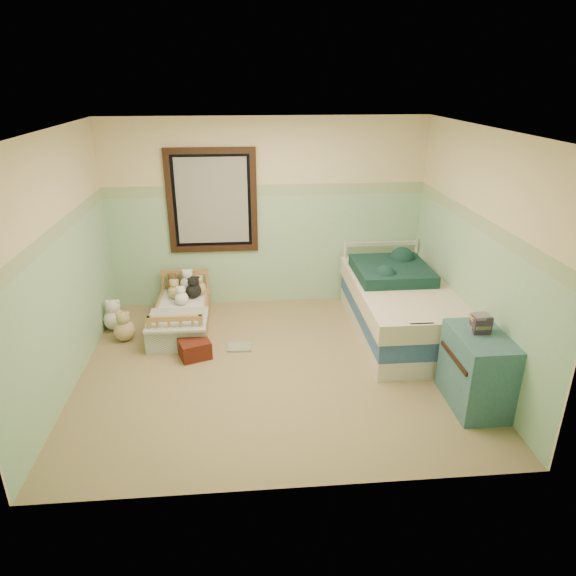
{
  "coord_description": "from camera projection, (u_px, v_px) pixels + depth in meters",
  "views": [
    {
      "loc": [
        -0.29,
        -4.86,
        2.96
      ],
      "look_at": [
        0.16,
        0.35,
        0.78
      ],
      "focal_mm": 31.98,
      "sensor_mm": 36.0,
      "label": 1
    }
  ],
  "objects": [
    {
      "name": "plush_bed_white",
      "position": [
        188.0,
        284.0,
        6.82
      ],
      "size": [
        0.21,
        0.21,
        0.21
      ],
      "primitive_type": "sphere",
      "color": "white",
      "rests_on": "toddler_mattress"
    },
    {
      "name": "plush_bed_brown",
      "position": [
        173.0,
        286.0,
        6.81
      ],
      "size": [
        0.18,
        0.18,
        0.18
      ],
      "primitive_type": "sphere",
      "color": "brown",
      "rests_on": "toddler_mattress"
    },
    {
      "name": "toddler_bed_frame",
      "position": [
        182.0,
        321.0,
        6.47
      ],
      "size": [
        0.64,
        1.28,
        0.16
      ],
      "primitive_type": "cube",
      "color": "#A1703C",
      "rests_on": "floor"
    },
    {
      "name": "ceiling",
      "position": [
        273.0,
        128.0,
        4.66
      ],
      "size": [
        4.2,
        3.6,
        0.02
      ],
      "primitive_type": "cube",
      "color": "white",
      "rests_on": "wall_back"
    },
    {
      "name": "extra_plush_2",
      "position": [
        199.0,
        288.0,
        6.71
      ],
      "size": [
        0.19,
        0.19,
        0.19
      ],
      "primitive_type": "sphere",
      "color": "tan",
      "rests_on": "toddler_mattress"
    },
    {
      "name": "twin_boxspring",
      "position": [
        400.0,
        310.0,
        6.21
      ],
      "size": [
        1.05,
        2.09,
        0.22
      ],
      "primitive_type": "cube",
      "color": "#254B86",
      "rests_on": "twin_bed_frame"
    },
    {
      "name": "wainscot_mint",
      "position": [
        267.0,
        250.0,
        6.98
      ],
      "size": [
        4.2,
        0.01,
        1.5
      ],
      "primitive_type": "cube",
      "color": "#91C992",
      "rests_on": "floor"
    },
    {
      "name": "wall_right",
      "position": [
        477.0,
        253.0,
        5.32
      ],
      "size": [
        0.04,
        3.6,
        2.5
      ],
      "primitive_type": "cube",
      "color": "beige",
      "rests_on": "floor"
    },
    {
      "name": "extra_plush_4",
      "position": [
        181.0,
        298.0,
        6.43
      ],
      "size": [
        0.17,
        0.17,
        0.17
      ],
      "primitive_type": "sphere",
      "color": "white",
      "rests_on": "toddler_mattress"
    },
    {
      "name": "extra_plush_0",
      "position": [
        198.0,
        289.0,
        6.71
      ],
      "size": [
        0.16,
        0.16,
        0.16
      ],
      "primitive_type": "sphere",
      "color": "brown",
      "rests_on": "toddler_mattress"
    },
    {
      "name": "window_blinds",
      "position": [
        212.0,
        201.0,
        6.64
      ],
      "size": [
        0.92,
        0.01,
        1.12
      ],
      "primitive_type": "cube",
      "color": "#B0B0AB",
      "rests_on": "window_frame"
    },
    {
      "name": "dresser",
      "position": [
        477.0,
        370.0,
        4.85
      ],
      "size": [
        0.47,
        0.75,
        0.75
      ],
      "primitive_type": "cube",
      "color": "#306167",
      "rests_on": "floor"
    },
    {
      "name": "red_pillow",
      "position": [
        195.0,
        349.0,
        5.78
      ],
      "size": [
        0.41,
        0.38,
        0.2
      ],
      "primitive_type": "cube",
      "rotation": [
        0.0,
        0.0,
        0.35
      ],
      "color": "maroon",
      "rests_on": "floor"
    },
    {
      "name": "plush_bed_dark",
      "position": [
        193.0,
        291.0,
        6.63
      ],
      "size": [
        0.19,
        0.19,
        0.19
      ],
      "primitive_type": "sphere",
      "color": "black",
      "rests_on": "toddler_mattress"
    },
    {
      "name": "floor_book",
      "position": [
        240.0,
        347.0,
        6.0
      ],
      "size": [
        0.29,
        0.23,
        0.03
      ],
      "primitive_type": "cube",
      "rotation": [
        0.0,
        0.0,
        -0.05
      ],
      "color": "yellow",
      "rests_on": "floor"
    },
    {
      "name": "twin_mattress",
      "position": [
        401.0,
        293.0,
        6.12
      ],
      "size": [
        1.09,
        2.13,
        0.22
      ],
      "primitive_type": "cube",
      "color": "beige",
      "rests_on": "twin_boxspring"
    },
    {
      "name": "wall_back",
      "position": [
        266.0,
        214.0,
        6.8
      ],
      "size": [
        4.2,
        0.04,
        2.5
      ],
      "primitive_type": "cube",
      "color": "beige",
      "rests_on": "floor"
    },
    {
      "name": "toddler_mattress",
      "position": [
        181.0,
        311.0,
        6.42
      ],
      "size": [
        0.58,
        1.22,
        0.12
      ],
      "primitive_type": "cube",
      "color": "silver",
      "rests_on": "toddler_bed_frame"
    },
    {
      "name": "plush_bed_tan",
      "position": [
        175.0,
        292.0,
        6.61
      ],
      "size": [
        0.18,
        0.18,
        0.18
      ],
      "primitive_type": "sphere",
      "color": "tan",
      "rests_on": "toddler_mattress"
    },
    {
      "name": "wall_left",
      "position": [
        59.0,
        265.0,
        4.98
      ],
      "size": [
        0.04,
        3.6,
        2.5
      ],
      "primitive_type": "cube",
      "color": "beige",
      "rests_on": "floor"
    },
    {
      "name": "plush_floor_cream",
      "position": [
        115.0,
        319.0,
        6.41
      ],
      "size": [
        0.27,
        0.27,
        0.27
      ],
      "primitive_type": "sphere",
      "color": "white",
      "rests_on": "floor"
    },
    {
      "name": "extra_plush_3",
      "position": [
        196.0,
        289.0,
        6.68
      ],
      "size": [
        0.19,
        0.19,
        0.19
      ],
      "primitive_type": "sphere",
      "color": "black",
      "rests_on": "toddler_mattress"
    },
    {
      "name": "window_frame",
      "position": [
        212.0,
        201.0,
        6.63
      ],
      "size": [
        1.16,
        0.06,
        1.36
      ],
      "primitive_type": "cube",
      "color": "black",
      "rests_on": "wall_back"
    },
    {
      "name": "twin_bed_frame",
      "position": [
        398.0,
        326.0,
        6.29
      ],
      "size": [
        1.05,
        2.09,
        0.22
      ],
      "primitive_type": "cube",
      "color": "silver",
      "rests_on": "floor"
    },
    {
      "name": "border_strip",
      "position": [
        266.0,
        190.0,
        6.66
      ],
      "size": [
        4.2,
        0.01,
        0.15
      ],
      "primitive_type": "cube",
      "color": "slate",
      "rests_on": "wall_back"
    },
    {
      "name": "plush_floor_tan",
      "position": [
        125.0,
        331.0,
        6.14
      ],
      "size": [
        0.25,
        0.25,
        0.25
      ],
      "primitive_type": "sphere",
      "color": "tan",
      "rests_on": "floor"
    },
    {
      "name": "floor",
      "position": [
        276.0,
        367.0,
        5.63
      ],
      "size": [
        4.2,
        3.6,
        0.02
      ],
      "primitive_type": "cube",
      "color": "#907F59",
      "rests_on": "ground"
    },
    {
      "name": "patchwork_quilt",
      "position": [
        177.0,
        320.0,
        6.02
      ],
      "size": [
        0.69,
        0.64,
        0.03
      ],
      "primitive_type": "cube",
      "color": "#6591BD",
      "rests_on": "toddler_mattress"
    },
    {
      "name": "extra_plush_1",
      "position": [
        174.0,
        285.0,
        6.85
      ],
      "size": [
        0.16,
        0.16,
        0.16
      ],
      "primitive_type": "sphere",
      "color": "tan",
      "rests_on": "toddler_mattress"
    },
    {
      "name": "wall_front",
      "position": [
        291.0,
        346.0,
        3.49
      ],
      "size": [
        4.2,
        0.04,
        2.5
      ],
      "primitive_type": "cube",
      "color": "beige",
      "rests_on": "floor"
    },
    {
      "name": "book_stack",
      "position": [
        481.0,
        324.0,
        4.73
      ],
      "size": [
        0.17,
        0.13,
        0.17
      ],
      "primitive_type": "cube",
      "rotation": [
        0.0,
        0.0,
        -0.0
      ],
      "color": "#482B2D",
      "rests_on": "dresser"
    },
    {
      "name": "teal_blanket",
      "position": [
        392.0,
        270.0,
        6.33
      ],
      "size": [
        0.89,
        0.95,
        0.14
      ],
      "primitive_type": "cube",
      "rotation": [
        0.0,
        0.0,
        0.01
      ],
      "color": "#102B26",
      "rests_on": "twin_mattress"
    }
  ]
}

